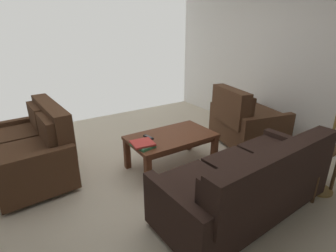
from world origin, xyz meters
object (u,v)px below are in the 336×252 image
object	(u,v)px
coffee_table	(171,140)
book_stack	(143,144)
end_table	(312,154)
coffee_mug	(309,141)
armchair_side	(245,122)
loveseat_near	(33,148)
sofa_main	(250,183)
tv_remote	(148,137)

from	to	relation	value
coffee_table	book_stack	xyz separation A→B (m)	(0.46, 0.09, 0.10)
end_table	book_stack	distance (m)	1.87
coffee_mug	book_stack	distance (m)	1.81
armchair_side	loveseat_near	bearing A→B (deg)	-15.19
armchair_side	coffee_mug	bearing A→B (deg)	71.65
sofa_main	coffee_mug	bearing A→B (deg)	176.67
sofa_main	end_table	bearing A→B (deg)	174.30
sofa_main	coffee_mug	size ratio (longest dim) A/B	18.03
end_table	armchair_side	world-z (taller)	armchair_side
coffee_mug	tv_remote	distance (m)	1.80
armchair_side	book_stack	size ratio (longest dim) A/B	3.98
book_stack	tv_remote	distance (m)	0.25
book_stack	tv_remote	xyz separation A→B (m)	(-0.18, -0.18, -0.02)
sofa_main	loveseat_near	bearing A→B (deg)	-49.75
end_table	tv_remote	xyz separation A→B (m)	(1.28, -1.35, 0.01)
end_table	tv_remote	world-z (taller)	end_table
loveseat_near	end_table	world-z (taller)	loveseat_near
coffee_table	book_stack	bearing A→B (deg)	11.41
sofa_main	armchair_side	distance (m)	1.68
end_table	coffee_mug	size ratio (longest dim) A/B	5.32
coffee_table	armchair_side	world-z (taller)	armchair_side
coffee_mug	tv_remote	xyz separation A→B (m)	(1.23, -1.31, -0.14)
loveseat_near	tv_remote	size ratio (longest dim) A/B	8.45
coffee_mug	book_stack	size ratio (longest dim) A/B	0.36
coffee_mug	end_table	bearing A→B (deg)	141.93
armchair_side	tv_remote	world-z (taller)	armchair_side
loveseat_near	coffee_table	xyz separation A→B (m)	(-1.51, 0.74, 0.01)
book_stack	tv_remote	world-z (taller)	book_stack
end_table	armchair_side	xyz separation A→B (m)	(-0.34, -1.23, -0.07)
sofa_main	tv_remote	xyz separation A→B (m)	(0.39, -1.26, 0.10)
coffee_mug	tv_remote	size ratio (longest dim) A/B	0.62
sofa_main	armchair_side	xyz separation A→B (m)	(-1.23, -1.14, 0.02)
loveseat_near	armchair_side	distance (m)	2.95
loveseat_near	tv_remote	bearing A→B (deg)	152.05
coffee_table	sofa_main	bearing A→B (deg)	95.35
sofa_main	coffee_table	xyz separation A→B (m)	(0.11, -1.17, 0.03)
coffee_table	tv_remote	xyz separation A→B (m)	(0.28, -0.09, 0.08)
book_stack	loveseat_near	bearing A→B (deg)	-38.35
armchair_side	sofa_main	bearing A→B (deg)	42.68
sofa_main	loveseat_near	xyz separation A→B (m)	(1.62, -1.91, 0.02)
armchair_side	coffee_mug	size ratio (longest dim) A/B	11.05
book_stack	armchair_side	bearing A→B (deg)	-178.21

